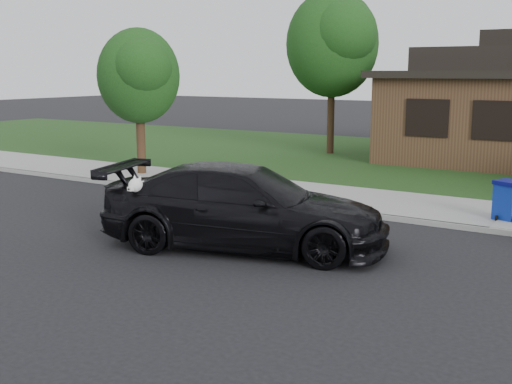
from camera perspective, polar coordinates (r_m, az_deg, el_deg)
The scene contains 8 objects.
ground at distance 12.63m, azimuth -0.48°, elevation -4.77°, with size 120.00×120.00×0.00m, color black.
sidewalk at distance 16.93m, azimuth 8.65°, elevation -0.69°, with size 60.00×3.00×0.12m, color gray.
curb at distance 15.60m, azimuth 6.45°, elevation -1.62°, with size 60.00×0.12×0.12m, color gray.
lawn at distance 24.39m, azimuth 16.18°, elevation 2.50°, with size 60.00×13.00×0.13m, color #193814.
sedan at distance 12.31m, azimuth -1.06°, elevation -1.35°, with size 5.92×3.67×1.60m.
recycling_bin at distance 15.21m, azimuth 21.52°, elevation -0.67°, with size 0.69×0.69×0.88m.
tree_0 at distance 25.59m, azimuth 7.02°, elevation 13.12°, with size 3.78×3.60×6.34m.
tree_2 at distance 20.74m, azimuth -10.31°, elevation 10.26°, with size 2.73×2.60×4.59m.
Camera 1 is at (6.55, -10.26, 3.37)m, focal length 45.00 mm.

